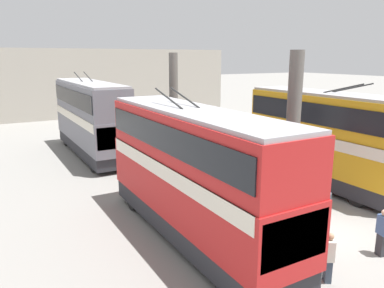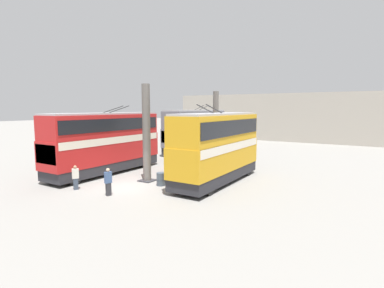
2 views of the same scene
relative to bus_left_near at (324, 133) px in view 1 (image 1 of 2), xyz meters
The scene contains 11 objects.
ground_plane 7.09m from the bus_left_near, 133.98° to the left, with size 240.00×240.00×0.00m, color gray.
depot_back_wall 30.46m from the bus_left_near, ahead, with size 0.50×36.00×7.82m.
support_column_near 5.25m from the bus_left_near, 116.61° to the left, with size 1.06×1.06×7.16m.
support_column_far 9.93m from the bus_left_near, 28.06° to the left, with size 1.06×1.06×7.16m.
bus_left_near is the anchor object (origin of this frame).
bus_right_near 9.55m from the bus_left_near, 102.43° to the left, with size 10.66×2.54×5.65m.
bus_right_far 15.63m from the bus_left_near, 36.65° to the left, with size 11.16×2.54×5.82m.
person_aisle_midway 8.23m from the bus_left_near, 40.44° to the left, with size 0.48×0.45×1.57m.
person_by_right_row 10.00m from the bus_left_near, 133.07° to the left, with size 0.48×0.43×1.64m.
person_aisle_foreground 8.02m from the bus_left_near, 146.91° to the left, with size 0.47×0.33×1.73m.
oil_drum 4.77m from the bus_left_near, 133.69° to the left, with size 0.66×0.66×0.92m.
Camera 1 is at (-9.19, 11.34, 6.86)m, focal length 35.00 mm.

